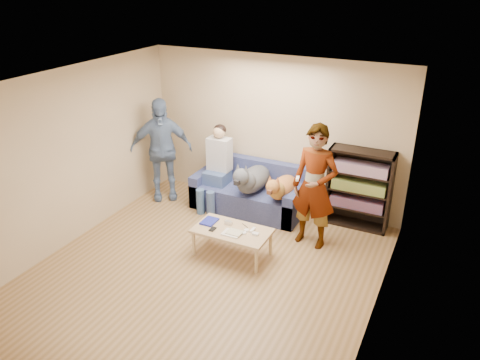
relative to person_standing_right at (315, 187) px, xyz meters
The scene contains 27 objects.
ground 2.05m from the person_standing_right, 125.85° to the right, with size 5.00×5.00×0.00m, color olive.
ceiling 2.47m from the person_standing_right, 125.85° to the right, with size 5.00×5.00×0.00m, color white.
wall_back 1.52m from the person_standing_right, 136.40° to the left, with size 4.50×4.50×0.00m, color tan.
wall_front 4.14m from the person_standing_right, 105.04° to the right, with size 4.50×4.50×0.00m, color tan.
wall_left 3.65m from the person_standing_right, 155.96° to the right, with size 5.00×5.00×0.00m, color tan.
wall_right 1.93m from the person_standing_right, 51.45° to the right, with size 5.00×5.00×0.00m, color tan.
blanket 0.85m from the person_standing_right, 143.74° to the left, with size 0.40×0.34×0.14m, color #A2A2A7.
person_standing_right is the anchor object (origin of this frame).
person_standing_left 2.93m from the person_standing_right, behind, with size 1.09×0.45×1.85m, color #6D90AE.
held_controller 0.33m from the person_standing_right, 135.00° to the right, with size 0.04×0.13×0.03m, color white.
notebook_blue 1.62m from the person_standing_right, 149.59° to the right, with size 0.20×0.26×0.03m, color navy.
papers 1.38m from the person_standing_right, 133.37° to the right, with size 0.26×0.20×0.01m, color silver.
magazine 1.34m from the person_standing_right, 133.00° to the right, with size 0.22×0.17×0.01m, color beige.
camera_silver 1.36m from the person_standing_right, 145.90° to the right, with size 0.11×0.06×0.05m, color silver.
controller_a 1.10m from the person_standing_right, 131.62° to the right, with size 0.04×0.13×0.03m, color white.
controller_b 1.11m from the person_standing_right, 125.06° to the right, with size 0.09×0.06×0.03m, color white.
headphone_cup_a 1.23m from the person_standing_right, 130.60° to the right, with size 0.07×0.07×0.02m, color white.
headphone_cup_b 1.18m from the person_standing_right, 133.42° to the right, with size 0.07×0.07×0.02m, color white.
pen_orange 1.46m from the person_standing_right, 133.78° to the right, with size 0.01×0.01×0.14m, color orange.
pen_black 1.16m from the person_standing_right, 141.21° to the right, with size 0.01×0.01×0.14m, color black.
wallet 1.60m from the person_standing_right, 141.13° to the right, with size 0.07×0.12×0.01m, color black.
sofa 1.60m from the person_standing_right, 155.01° to the left, with size 1.90×0.85×0.82m.
person_seated 1.96m from the person_standing_right, 165.51° to the left, with size 0.40×0.73×1.47m.
dog_gray 1.31m from the person_standing_right, 160.30° to the left, with size 0.44×1.26×0.63m.
dog_tan 0.86m from the person_standing_right, 148.12° to the left, with size 0.36×1.14×0.53m.
coffee_table 1.37m from the person_standing_right, 138.21° to the right, with size 1.10×0.60×0.42m.
bookshelf 1.01m from the person_standing_right, 60.52° to the left, with size 1.00×0.34×1.30m.
Camera 1 is at (2.80, -4.51, 3.83)m, focal length 35.00 mm.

